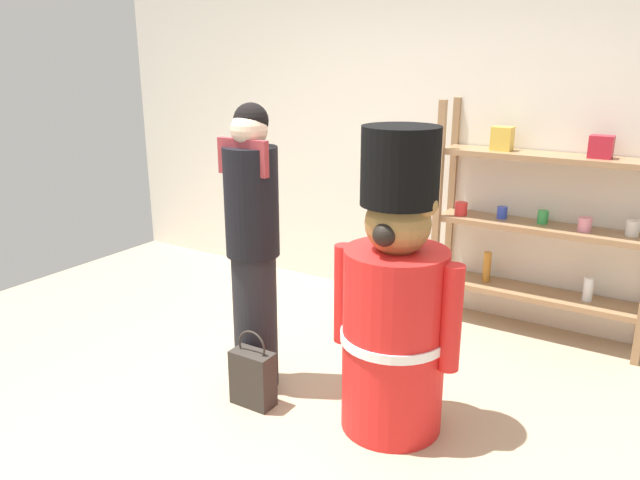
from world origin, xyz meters
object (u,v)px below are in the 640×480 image
at_px(teddy_bear_guard, 395,306).
at_px(shopping_bag, 253,377).
at_px(merchandise_shelf, 541,222).
at_px(person_shopper, 253,245).

relative_size(teddy_bear_guard, shopping_bag, 3.51).
relative_size(merchandise_shelf, shopping_bag, 3.56).
xyz_separation_m(merchandise_shelf, teddy_bear_guard, (-0.36, -1.63, -0.13)).
relative_size(merchandise_shelf, person_shopper, 0.97).
distance_m(teddy_bear_guard, shopping_bag, 0.97).
relative_size(teddy_bear_guard, person_shopper, 0.96).
xyz_separation_m(teddy_bear_guard, shopping_bag, (-0.77, -0.24, -0.53)).
bearing_deg(merchandise_shelf, teddy_bear_guard, -102.28).
distance_m(merchandise_shelf, teddy_bear_guard, 1.68).
bearing_deg(teddy_bear_guard, merchandise_shelf, 77.72).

